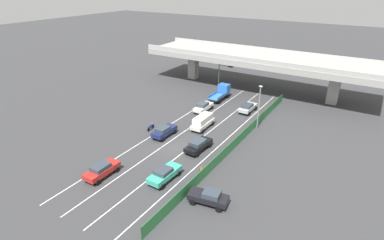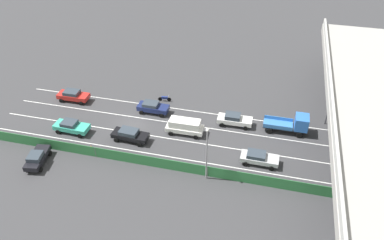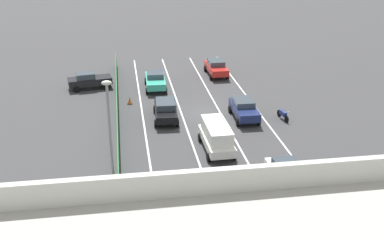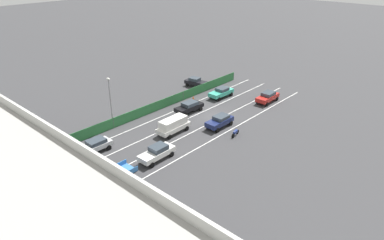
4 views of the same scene
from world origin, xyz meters
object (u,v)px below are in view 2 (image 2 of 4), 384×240
Objects in this scene: car_sedan_black at (130,135)px; car_sedan_navy at (153,107)px; car_sedan_silver at (259,158)px; traffic_cone at (91,147)px; motorcycle at (165,98)px; traffic_light at (331,103)px; car_taxi_teal at (71,126)px; parked_sedan_dark at (37,158)px; car_sedan_red at (73,95)px; flatbed_truck_blue at (294,124)px; car_sedan_white at (234,119)px; street_lamp at (207,149)px; car_van_white at (185,126)px.

car_sedan_black is 6.61m from car_sedan_navy.
car_sedan_silver is 6.46× the size of traffic_cone.
car_sedan_silver is 17.98m from motorcycle.
car_taxi_teal is at bearing -74.88° from traffic_light.
parked_sedan_dark is 0.77× the size of traffic_light.
car_sedan_red is at bearing -86.89° from traffic_light.
traffic_light reaches higher than flatbed_truck_blue.
car_sedan_red is (-0.22, -23.93, 0.01)m from car_sedan_white.
parked_sedan_dark is at bearing -58.58° from car_sedan_white.
car_sedan_red is 0.65× the size of street_lamp.
car_sedan_navy is 3.31m from motorcycle.
car_taxi_teal is at bearing -53.07° from car_sedan_navy.
car_sedan_navy is 0.94× the size of car_taxi_teal.
car_sedan_silver is 20.65m from traffic_cone.
traffic_light is (-15.33, 33.54, 3.13)m from parked_sedan_dark.
motorcycle is 13.86m from traffic_cone.
motorcycle is (-3.32, -10.83, -0.46)m from car_sedan_white.
flatbed_truck_blue is at bearing 108.25° from car_sedan_black.
street_lamp reaches higher than car_sedan_black.
car_van_white is 12.12m from traffic_cone.
car_sedan_black is 2.46× the size of motorcycle.
traffic_cone is (2.89, -4.06, -0.57)m from car_sedan_black.
car_sedan_navy is 19.39m from flatbed_truck_blue.
motorcycle is (-10.18, -14.81, -0.41)m from car_sedan_silver.
traffic_light reaches higher than motorcycle.
traffic_cone is (9.31, -16.51, -0.59)m from car_sedan_white.
car_sedan_red is 2.38× the size of motorcycle.
car_van_white is 1.06× the size of car_sedan_white.
car_sedan_navy reaches higher than car_sedan_silver.
car_taxi_teal is 6.72× the size of traffic_cone.
traffic_light is (-1.95, 35.94, 3.11)m from car_sedan_red.
car_sedan_navy is 0.61× the size of street_lamp.
car_taxi_teal is 13.93m from motorcycle.
parked_sedan_dark reaches higher than car_sedan_black.
motorcycle is (-3.19, 0.75, -0.46)m from car_sedan_navy.
car_van_white is at bearing -75.31° from flatbed_truck_blue.
car_sedan_red is 13.47m from motorcycle.
traffic_light is at bearing 133.65° from street_lamp.
traffic_light is (-2.17, 12.01, 3.12)m from car_sedan_white.
car_sedan_red is at bearing -90.53° from car_sedan_white.
car_sedan_black is 9.89m from motorcycle.
car_sedan_red is at bearing -142.12° from traffic_cone.
street_lamp is 15.55m from traffic_cone.
car_taxi_teal is at bearing -72.14° from car_sedan_white.
car_van_white is 19.05m from traffic_light.
traffic_cone is (2.69, 4.06, -0.57)m from car_taxi_teal.
street_lamp reaches higher than motorcycle.
car_sedan_white reaches higher than car_sedan_black.
car_sedan_black is 26.12m from traffic_light.
traffic_cone is at bearing -60.49° from car_van_white.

